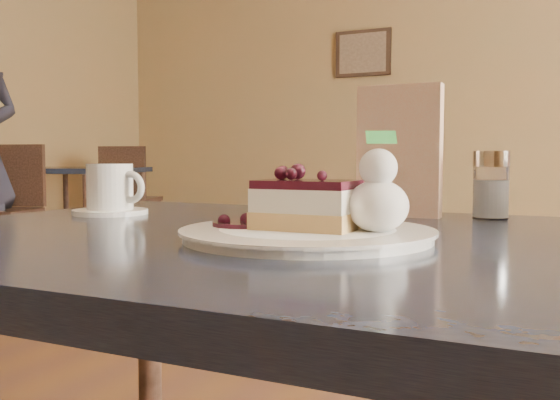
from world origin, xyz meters
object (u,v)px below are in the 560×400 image
at_px(bg_table_far_left, 76,252).
at_px(dessert_plate, 307,235).
at_px(cheesecake_slice, 307,205).
at_px(main_table, 322,295).
at_px(coffee_set, 111,192).

bearing_deg(bg_table_far_left, dessert_plate, -58.65).
bearing_deg(cheesecake_slice, bg_table_far_left, 137.20).
bearing_deg(cheesecake_slice, main_table, 90.00).
height_order(dessert_plate, coffee_set, coffee_set).
xyz_separation_m(coffee_set, bg_table_far_left, (-2.79, 2.75, -0.67)).
height_order(dessert_plate, bg_table_far_left, same).
height_order(main_table, cheesecake_slice, cheesecake_slice).
bearing_deg(coffee_set, bg_table_far_left, 135.39).
bearing_deg(bg_table_far_left, main_table, -58.19).
relative_size(main_table, bg_table_far_left, 0.65).
height_order(main_table, dessert_plate, dessert_plate).
bearing_deg(main_table, cheesecake_slice, -90.00).
distance_m(dessert_plate, bg_table_far_left, 4.37).
bearing_deg(dessert_plate, main_table, 90.68).
distance_m(main_table, bg_table_far_left, 4.33).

